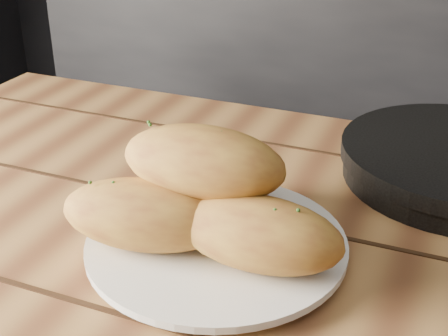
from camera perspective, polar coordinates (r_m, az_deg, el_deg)
plate at (r=0.65m, az=-0.68°, el=-7.11°), size 0.27×0.27×0.02m
bread_rolls at (r=0.62m, az=-1.34°, el=-2.72°), size 0.29×0.23×0.12m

